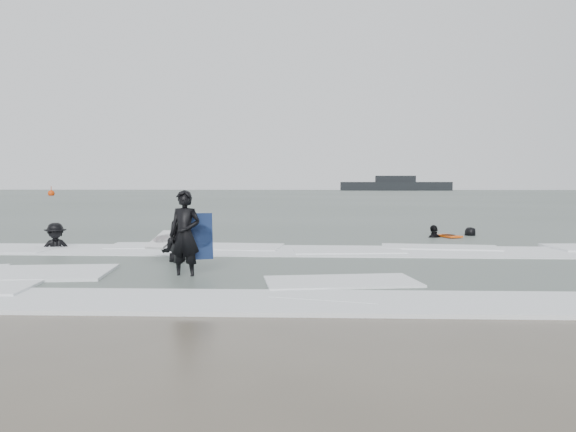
# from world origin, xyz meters

# --- Properties ---
(ground) EXTENTS (320.00, 320.00, 0.00)m
(ground) POSITION_xyz_m (0.00, 0.00, 0.00)
(ground) COLOR brown
(ground) RESTS_ON ground
(sea) EXTENTS (320.00, 320.00, 0.00)m
(sea) POSITION_xyz_m (0.00, 80.00, 0.06)
(sea) COLOR #47544C
(sea) RESTS_ON ground
(surfer_centre) EXTENTS (0.75, 0.57, 1.83)m
(surfer_centre) POSITION_xyz_m (-1.92, 1.70, 0.00)
(surfer_centre) COLOR black
(surfer_centre) RESTS_ON ground
(surfer_wading) EXTENTS (0.83, 0.67, 1.62)m
(surfer_wading) POSITION_xyz_m (-2.66, 3.89, 0.00)
(surfer_wading) COLOR black
(surfer_wading) RESTS_ON ground
(surfer_breaker) EXTENTS (1.22, 1.00, 1.65)m
(surfer_breaker) POSITION_xyz_m (-6.87, 6.36, 0.00)
(surfer_breaker) COLOR black
(surfer_breaker) RESTS_ON ground
(surfer_right_near) EXTENTS (1.03, 0.84, 1.64)m
(surfer_right_near) POSITION_xyz_m (4.85, 10.34, 0.00)
(surfer_right_near) COLOR black
(surfer_right_near) RESTS_ON ground
(surfer_right_far) EXTENTS (0.88, 0.84, 1.51)m
(surfer_right_far) POSITION_xyz_m (6.29, 11.09, 0.00)
(surfer_right_far) COLOR black
(surfer_right_far) RESTS_ON ground
(surf_foam) EXTENTS (30.03, 9.06, 0.09)m
(surf_foam) POSITION_xyz_m (0.00, 3.70, 0.04)
(surf_foam) COLOR white
(surf_foam) RESTS_ON ground
(bodyboards) EXTENTS (9.18, 9.13, 1.25)m
(bodyboards) POSITION_xyz_m (0.24, 5.54, 0.50)
(bodyboards) COLOR #0E1D43
(bodyboards) RESTS_ON ground
(buoy) EXTENTS (1.00, 1.00, 1.65)m
(buoy) POSITION_xyz_m (-41.12, 76.10, 0.42)
(buoy) COLOR red
(buoy) RESTS_ON ground
(vessel_horizon) EXTENTS (29.69, 5.30, 4.03)m
(vessel_horizon) POSITION_xyz_m (21.52, 144.94, 1.50)
(vessel_horizon) COLOR black
(vessel_horizon) RESTS_ON ground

